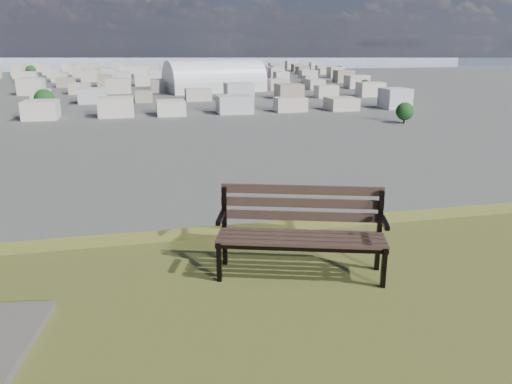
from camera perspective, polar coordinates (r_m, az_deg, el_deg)
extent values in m
cube|color=#3B2B22|center=(4.81, 5.16, -6.00)|extent=(1.60, 0.58, 0.03)
cube|color=#3B2B22|center=(4.92, 5.16, -5.51)|extent=(1.60, 0.58, 0.03)
cube|color=#3B2B22|center=(5.02, 5.15, -5.03)|extent=(1.60, 0.58, 0.03)
cube|color=#3B2B22|center=(5.12, 5.15, -4.58)|extent=(1.60, 0.58, 0.03)
cube|color=#3B2B22|center=(5.14, 5.19, -2.75)|extent=(1.59, 0.53, 0.09)
cube|color=#3B2B22|center=(5.12, 5.23, -1.25)|extent=(1.59, 0.53, 0.09)
cube|color=#3B2B22|center=(5.10, 5.27, 0.25)|extent=(1.59, 0.53, 0.09)
cube|color=black|center=(4.93, -4.23, -7.96)|extent=(0.06, 0.07, 0.41)
cube|color=black|center=(5.21, -3.61, -3.95)|extent=(0.06, 0.07, 0.85)
cube|color=black|center=(5.03, -3.95, -5.28)|extent=(0.18, 0.45, 0.05)
cube|color=black|center=(4.91, -4.08, -2.99)|extent=(0.14, 0.33, 0.04)
cube|color=black|center=(4.95, 14.40, -8.38)|extent=(0.06, 0.07, 0.41)
cube|color=black|center=(5.23, 13.90, -4.36)|extent=(0.06, 0.07, 0.85)
cube|color=black|center=(5.05, 14.22, -5.70)|extent=(0.18, 0.45, 0.05)
cube|color=black|center=(4.93, 14.49, -3.42)|extent=(0.14, 0.33, 0.04)
cube|color=black|center=(4.82, 5.15, -6.50)|extent=(1.59, 0.54, 0.04)
cube|color=black|center=(5.15, 5.14, -4.97)|extent=(1.59, 0.54, 0.04)
cube|color=silver|center=(300.99, -4.71, 11.95)|extent=(61.16, 37.34, 6.33)
cylinder|color=white|center=(300.75, -4.73, 12.55)|extent=(61.16, 37.34, 24.06)
cube|color=#BDAFA2|center=(205.96, -22.79, 8.70)|extent=(11.00, 11.00, 7.00)
cube|color=#BAA394|center=(203.27, -16.05, 9.25)|extent=(11.00, 11.00, 7.00)
cube|color=#B4B5B9|center=(203.39, -9.21, 9.68)|extent=(11.00, 11.00, 7.00)
cube|color=beige|center=(206.33, -2.45, 9.97)|extent=(11.00, 11.00, 7.00)
cube|color=gray|center=(211.96, 4.05, 10.12)|extent=(11.00, 11.00, 7.00)
cube|color=#BEB3A7|center=(220.07, 10.14, 10.15)|extent=(11.00, 11.00, 7.00)
cube|color=beige|center=(230.41, 15.74, 10.07)|extent=(11.00, 11.00, 7.00)
cube|color=#B4B5B9|center=(257.02, -23.68, 9.93)|extent=(11.00, 11.00, 7.00)
cube|color=beige|center=(253.74, -18.28, 10.41)|extent=(11.00, 11.00, 7.00)
cube|color=gray|center=(252.70, -12.77, 10.80)|extent=(11.00, 11.00, 7.00)
cube|color=#BEB3A7|center=(253.94, -7.26, 11.10)|extent=(11.00, 11.00, 7.00)
cube|color=beige|center=(257.41, -1.84, 11.29)|extent=(11.00, 11.00, 7.00)
cube|color=beige|center=(263.04, 3.41, 11.39)|extent=(11.00, 11.00, 7.00)
cube|color=#BDAFA2|center=(270.69, 8.39, 11.39)|extent=(11.00, 11.00, 7.00)
cube|color=#BAA394|center=(280.19, 13.07, 11.31)|extent=(11.00, 11.00, 7.00)
cube|color=#BEB3A7|center=(308.21, -24.28, 10.75)|extent=(11.00, 11.00, 7.00)
cube|color=beige|center=(304.53, -19.78, 11.17)|extent=(11.00, 11.00, 7.00)
cube|color=beige|center=(302.71, -15.19, 11.53)|extent=(11.00, 11.00, 7.00)
cube|color=#BDAFA2|center=(302.80, -10.56, 11.82)|extent=(11.00, 11.00, 7.00)
cube|color=#BAA394|center=(304.77, -5.95, 12.04)|extent=(11.00, 11.00, 7.00)
cube|color=#B4B5B9|center=(308.61, -1.42, 12.18)|extent=(11.00, 11.00, 7.00)
cube|color=beige|center=(314.24, 2.97, 12.24)|extent=(11.00, 11.00, 7.00)
cube|color=gray|center=(321.57, 7.18, 12.23)|extent=(11.00, 11.00, 7.00)
cube|color=#BEB3A7|center=(330.48, 11.19, 12.17)|extent=(11.00, 11.00, 7.00)
cube|color=#BAA394|center=(359.45, -24.71, 11.33)|extent=(11.00, 11.00, 7.00)
cube|color=#B4B5B9|center=(355.50, -20.85, 11.71)|extent=(11.00, 11.00, 7.00)
cube|color=beige|center=(353.13, -16.92, 12.04)|extent=(11.00, 11.00, 7.00)
cube|color=gray|center=(352.38, -12.94, 12.32)|extent=(11.00, 11.00, 7.00)
cube|color=#BEB3A7|center=(353.27, -8.96, 12.54)|extent=(11.00, 11.00, 7.00)
cube|color=beige|center=(355.78, -5.01, 12.71)|extent=(11.00, 11.00, 7.00)
cube|color=beige|center=(359.87, -1.13, 12.81)|extent=(11.00, 11.00, 7.00)
cube|color=#BDAFA2|center=(365.50, 2.65, 12.85)|extent=(11.00, 11.00, 7.00)
cube|color=#BAA394|center=(372.59, 6.31, 12.84)|extent=(11.00, 11.00, 7.00)
cube|color=#B4B5B9|center=(381.07, 9.81, 12.79)|extent=(11.00, 11.00, 7.00)
cube|color=beige|center=(410.75, -25.03, 11.77)|extent=(11.00, 11.00, 7.00)
cube|color=beige|center=(406.58, -21.66, 12.11)|extent=(11.00, 11.00, 7.00)
cube|color=#BDAFA2|center=(403.80, -18.22, 12.42)|extent=(11.00, 11.00, 7.00)
cube|color=#BAA394|center=(402.43, -14.74, 12.68)|extent=(11.00, 11.00, 7.00)
cube|color=#B4B5B9|center=(402.49, -11.25, 12.90)|extent=(11.00, 11.00, 7.00)
cube|color=beige|center=(403.98, -7.76, 13.08)|extent=(11.00, 11.00, 7.00)
cube|color=gray|center=(406.89, -4.30, 13.20)|extent=(11.00, 11.00, 7.00)
cube|color=#BEB3A7|center=(411.17, -0.90, 13.28)|extent=(11.00, 11.00, 7.00)
cube|color=beige|center=(416.80, 2.41, 13.31)|extent=(11.00, 11.00, 7.00)
cube|color=beige|center=(423.71, 5.63, 13.30)|extent=(11.00, 11.00, 7.00)
cube|color=#BDAFA2|center=(431.85, 8.74, 13.26)|extent=(11.00, 11.00, 7.00)
cube|color=gray|center=(462.07, -25.28, 12.11)|extent=(11.00, 11.00, 7.00)
cube|color=#BEB3A7|center=(457.74, -22.29, 12.42)|extent=(11.00, 11.00, 7.00)
cube|color=beige|center=(454.64, -19.24, 12.71)|extent=(11.00, 11.00, 7.00)
cube|color=beige|center=(452.79, -16.15, 12.96)|extent=(11.00, 11.00, 7.00)
cube|color=#BDAFA2|center=(452.21, -13.04, 13.17)|extent=(11.00, 11.00, 7.00)
cube|color=#BAA394|center=(452.90, -9.92, 13.35)|extent=(11.00, 11.00, 7.00)
cube|color=#B4B5B9|center=(454.86, -6.82, 13.49)|extent=(11.00, 11.00, 7.00)
cube|color=beige|center=(458.07, -3.75, 13.59)|extent=(11.00, 11.00, 7.00)
cube|color=gray|center=(462.50, -0.73, 13.65)|extent=(11.00, 11.00, 7.00)
cube|color=#BEB3A7|center=(468.12, 2.23, 13.67)|extent=(11.00, 11.00, 7.00)
cube|color=beige|center=(474.90, 5.11, 13.66)|extent=(11.00, 11.00, 7.00)
cube|color=beige|center=(482.77, 7.90, 13.62)|extent=(11.00, 11.00, 7.00)
cube|color=beige|center=(513.41, -25.48, 12.39)|extent=(11.00, 11.00, 7.00)
cube|color=gray|center=(508.95, -22.79, 12.67)|extent=(11.00, 11.00, 7.00)
cube|color=#BEB3A7|center=(505.59, -20.05, 12.93)|extent=(11.00, 11.00, 7.00)
cube|color=beige|center=(503.36, -17.27, 13.17)|extent=(11.00, 11.00, 7.00)
cube|color=beige|center=(502.26, -14.47, 13.38)|extent=(11.00, 11.00, 7.00)
cube|color=#BDAFA2|center=(502.31, -11.67, 13.56)|extent=(11.00, 11.00, 7.00)
cube|color=#BAA394|center=(503.51, -8.86, 13.70)|extent=(11.00, 11.00, 7.00)
cube|color=#B4B5B9|center=(505.84, -6.07, 13.81)|extent=(11.00, 11.00, 7.00)
cube|color=beige|center=(509.29, -3.31, 13.89)|extent=(11.00, 11.00, 7.00)
cube|color=gray|center=(513.85, -0.59, 13.94)|extent=(11.00, 11.00, 7.00)
cube|color=#BEB3A7|center=(519.47, 2.08, 13.96)|extent=(11.00, 11.00, 7.00)
cube|color=beige|center=(526.13, 4.68, 13.95)|extent=(11.00, 11.00, 7.00)
cube|color=beige|center=(533.78, 7.21, 13.92)|extent=(11.00, 11.00, 7.00)
cube|color=beige|center=(564.76, -25.65, 12.61)|extent=(11.00, 11.00, 7.00)
cube|color=gray|center=(560.20, -23.20, 12.87)|extent=(11.00, 11.00, 7.00)
cube|color=#BEB3A7|center=(556.63, -20.71, 13.12)|extent=(11.00, 11.00, 7.00)
cube|color=beige|center=(554.08, -18.19, 13.34)|extent=(11.00, 11.00, 7.00)
cube|color=beige|center=(552.57, -15.65, 13.54)|extent=(11.00, 11.00, 7.00)
cube|color=#BDAFA2|center=(552.09, -13.10, 13.71)|extent=(11.00, 11.00, 7.00)
cube|color=#BAA394|center=(552.66, -10.54, 13.86)|extent=(11.00, 11.00, 7.00)
cube|color=#B4B5B9|center=(554.27, -7.99, 13.98)|extent=(11.00, 11.00, 7.00)
cube|color=beige|center=(556.90, -5.45, 14.08)|extent=(11.00, 11.00, 7.00)
cube|color=gray|center=(560.56, -2.95, 14.15)|extent=(11.00, 11.00, 7.00)
cube|color=#BEB3A7|center=(565.21, -0.48, 14.19)|extent=(11.00, 11.00, 7.00)
cube|color=beige|center=(570.83, 1.95, 14.20)|extent=(11.00, 11.00, 7.00)
cube|color=beige|center=(577.39, 4.33, 14.19)|extent=(11.00, 11.00, 7.00)
cube|color=#BDAFA2|center=(584.87, 6.65, 14.16)|extent=(11.00, 11.00, 7.00)
cylinder|color=#332219|center=(187.31, 16.55, 7.87)|extent=(0.80, 0.80, 2.10)
sphere|color=#173613|center=(186.89, 16.63, 8.83)|extent=(6.30, 6.30, 6.30)
cylinder|color=#332219|center=(226.46, -22.93, 8.74)|extent=(0.80, 0.80, 2.70)
sphere|color=#173613|center=(226.04, -23.05, 9.75)|extent=(8.10, 8.10, 8.10)
cylinder|color=#332219|center=(311.69, 12.32, 11.39)|extent=(0.80, 0.80, 1.95)
sphere|color=#173613|center=(311.46, 12.35, 11.92)|extent=(5.85, 5.85, 5.85)
cylinder|color=#332219|center=(407.03, -4.29, 12.87)|extent=(0.80, 0.80, 2.25)
sphere|color=#173613|center=(406.83, -4.31, 13.34)|extent=(6.75, 6.75, 6.75)
cylinder|color=#332219|center=(470.78, -24.28, 12.03)|extent=(0.80, 0.80, 2.85)
sphere|color=#173613|center=(470.57, -24.34, 12.55)|extent=(8.55, 8.55, 8.55)
cylinder|color=#332219|center=(305.49, -5.18, 11.61)|extent=(0.80, 0.80, 2.10)
sphere|color=#173613|center=(305.23, -5.19, 12.20)|extent=(6.30, 6.30, 6.30)
cylinder|color=#332219|center=(455.70, 9.48, 13.11)|extent=(0.80, 0.80, 2.55)
sphere|color=#173613|center=(455.50, 9.50, 13.59)|extent=(7.65, 7.65, 7.65)
cube|color=#8496A8|center=(901.99, -13.19, 14.44)|extent=(2400.00, 700.00, 0.12)
cube|color=#A4AECB|center=(1399.76, -6.92, 16.29)|extent=(700.00, 220.00, 45.00)
cube|color=#A4AECB|center=(1572.67, 12.11, 16.34)|extent=(500.00, 220.00, 60.00)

